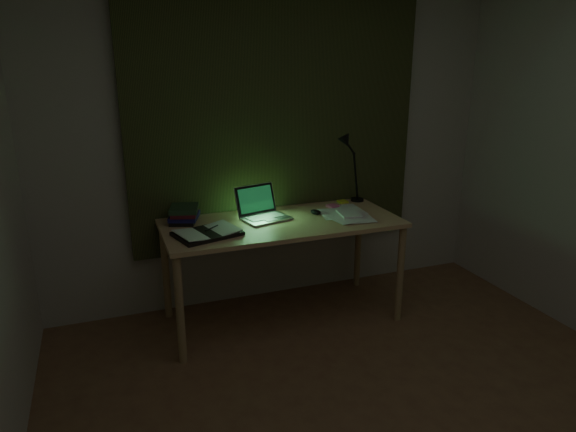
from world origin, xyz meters
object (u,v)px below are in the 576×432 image
object	(u,v)px
open_textbook	(207,233)
loose_papers	(342,214)
desk_lamp	(359,167)
desk	(282,271)
book_stack	(184,214)
laptop	(266,204)

from	to	relation	value
open_textbook	loose_papers	xyz separation A→B (m)	(1.00, 0.08, -0.01)
open_textbook	desk_lamp	distance (m)	1.37
desk	book_stack	bearing A→B (deg)	161.31
open_textbook	book_stack	xyz separation A→B (m)	(-0.09, 0.32, 0.04)
laptop	open_textbook	world-z (taller)	laptop
laptop	book_stack	xyz separation A→B (m)	(-0.54, 0.14, -0.05)
book_stack	loose_papers	xyz separation A→B (m)	(1.09, -0.24, -0.05)
laptop	desk_lamp	bearing A→B (deg)	0.01
book_stack	desk_lamp	bearing A→B (deg)	2.98
desk	open_textbook	distance (m)	0.68
laptop	book_stack	world-z (taller)	laptop
laptop	loose_papers	distance (m)	0.56
laptop	open_textbook	bearing A→B (deg)	-173.00
open_textbook	book_stack	world-z (taller)	book_stack
laptop	desk_lamp	world-z (taller)	desk_lamp
desk	loose_papers	xyz separation A→B (m)	(0.45, -0.02, 0.38)
book_stack	desk_lamp	xyz separation A→B (m)	(1.37, 0.07, 0.21)
book_stack	desk_lamp	world-z (taller)	desk_lamp
desk_lamp	loose_papers	bearing A→B (deg)	-145.19
laptop	loose_papers	size ratio (longest dim) A/B	1.07
laptop	loose_papers	xyz separation A→B (m)	(0.54, -0.10, -0.10)
desk	desk_lamp	size ratio (longest dim) A/B	3.01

